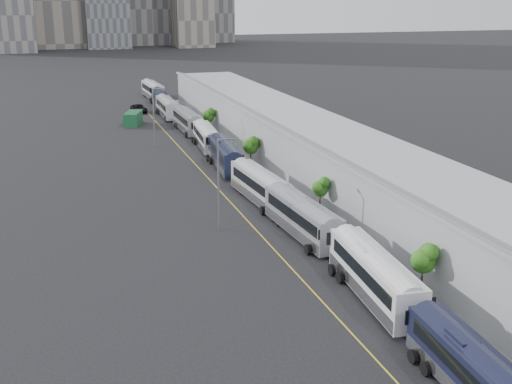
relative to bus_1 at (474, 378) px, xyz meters
name	(u,v)px	position (x,y,z in m)	size (l,w,h in m)	color
sidewalk	(334,209)	(7.16, 35.58, -1.46)	(10.00, 170.00, 0.12)	gray
lane_line	(246,219)	(-3.34, 35.58, -1.51)	(0.12, 160.00, 0.02)	gold
depot	(367,177)	(11.15, 35.58, 1.99)	(12.45, 160.40, 7.20)	gray
bus_1	(474,378)	(0.00, 0.00, 0.00)	(3.27, 12.49, 3.61)	black
bus_2	(374,279)	(0.79, 14.00, 0.14)	(3.83, 13.69, 3.95)	white
bus_3	(302,220)	(0.57, 28.90, 0.13)	(3.44, 13.50, 3.91)	slate
bus_4	(260,188)	(0.09, 41.01, 0.10)	(3.47, 13.28, 3.84)	#AEB0B8
bus_5	(225,158)	(0.11, 56.81, 0.11)	(3.69, 13.39, 3.86)	black
bus_6	(206,139)	(0.65, 70.33, 0.00)	(3.49, 12.52, 3.61)	white
bus_7	(187,123)	(0.52, 84.05, 0.10)	(2.93, 13.19, 3.84)	slate
bus_8	(167,109)	(-0.23, 99.82, 0.09)	(2.91, 13.10, 3.82)	#AAACB4
bus_9	(159,99)	(0.56, 114.03, 0.04)	(3.37, 12.80, 3.70)	#151D30
bus_10	(153,92)	(0.83, 124.92, 0.17)	(3.38, 13.79, 4.00)	silver
tree_1	(424,258)	(3.98, 12.22, 2.28)	(1.95, 1.95, 4.81)	black
tree_2	(320,187)	(4.13, 32.68, 2.20)	(1.65, 1.65, 4.60)	black
tree_3	(251,145)	(3.89, 56.83, 1.71)	(2.14, 2.14, 4.32)	black
tree_4	(209,115)	(3.93, 81.82, 1.74)	(2.05, 2.05, 4.31)	black
street_lamp_near	(220,178)	(-6.78, 33.18, 4.01)	(2.04, 0.22, 9.66)	#59595E
street_lamp_far	(155,114)	(-6.96, 73.11, 3.93)	(2.04, 0.22, 9.52)	#59595E
shipping_container	(133,119)	(-7.93, 93.39, -0.28)	(2.49, 6.06, 2.48)	#144427
suv	(139,109)	(-4.98, 106.99, -0.70)	(2.72, 5.90, 1.64)	black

